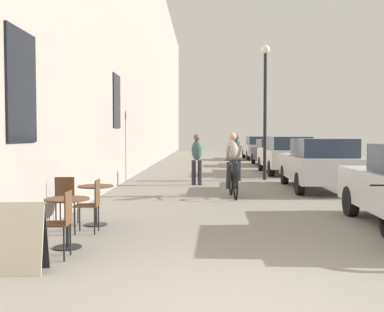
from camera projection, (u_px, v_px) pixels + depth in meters
name	position (u px, v px, depth m)	size (l,w,h in m)	color
ground_plane	(250.00, 309.00, 4.29)	(88.00, 88.00, 0.00)	gray
building_facade_left	(127.00, 29.00, 18.08)	(0.54, 68.00, 11.67)	gray
cafe_table_near	(67.00, 212.00, 6.59)	(0.64, 0.64, 0.72)	black
cafe_chair_near_toward_street	(61.00, 219.00, 6.04)	(0.39, 0.39, 0.89)	black
cafe_table_mid	(96.00, 197.00, 8.27)	(0.64, 0.64, 0.72)	black
cafe_chair_mid_toward_street	(66.00, 197.00, 8.20)	(0.41, 0.41, 0.89)	black
cafe_chair_mid_toward_wall	(91.00, 202.00, 7.62)	(0.39, 0.39, 0.89)	black
sandwich_board_sign	(22.00, 238.00, 5.42)	(0.57, 0.40, 0.84)	black
cyclist_on_bicycle	(233.00, 166.00, 12.21)	(0.52, 1.76, 1.74)	black
pedestrian_near	(197.00, 156.00, 14.98)	(0.34, 0.24, 1.67)	#26262D
pedestrian_mid	(236.00, 154.00, 16.34)	(0.35, 0.25, 1.69)	#26262D
street_lamp	(265.00, 95.00, 16.63)	(0.32, 0.32, 4.90)	black
parked_car_second	(319.00, 163.00, 13.73)	(1.94, 4.36, 1.53)	#B7B7BC
parked_car_third	(286.00, 155.00, 19.44)	(1.90, 4.44, 1.57)	beige
parked_car_fourth	(271.00, 152.00, 24.81)	(1.76, 4.04, 1.43)	black
parked_car_fifth	(258.00, 148.00, 31.09)	(1.88, 4.39, 1.56)	#B7B7BC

